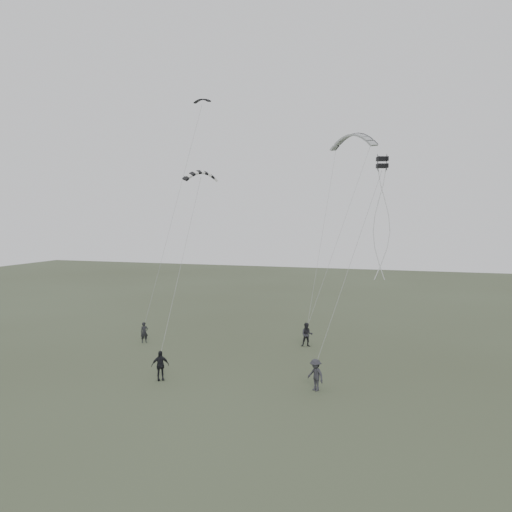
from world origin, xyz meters
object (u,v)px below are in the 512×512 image
(flyer_right, at_px, (307,335))
(kite_box, at_px, (382,162))
(flyer_left, at_px, (144,332))
(kite_striped, at_px, (201,172))
(flyer_far, at_px, (316,375))
(kite_pale_large, at_px, (353,135))
(flyer_center, at_px, (160,365))
(kite_dark_small, at_px, (202,99))

(flyer_right, xyz_separation_m, kite_box, (5.78, -5.01, 12.62))
(flyer_left, height_order, kite_striped, kite_striped)
(flyer_far, relative_size, kite_pale_large, 0.43)
(flyer_right, distance_m, kite_box, 14.76)
(flyer_center, relative_size, flyer_far, 0.99)
(flyer_center, bearing_deg, kite_pale_large, 23.66)
(kite_dark_small, height_order, kite_striped, kite_dark_small)
(flyer_left, height_order, flyer_far, flyer_far)
(flyer_center, bearing_deg, kite_box, -12.21)
(kite_pale_large, height_order, kite_striped, kite_pale_large)
(flyer_right, height_order, kite_striped, kite_striped)
(flyer_right, distance_m, kite_pale_large, 17.51)
(flyer_far, height_order, kite_striped, kite_striped)
(kite_box, bearing_deg, kite_striped, 151.58)
(kite_pale_large, bearing_deg, flyer_far, -64.56)
(flyer_far, distance_m, kite_pale_large, 22.59)
(kite_striped, bearing_deg, flyer_far, -73.69)
(kite_pale_large, distance_m, kite_striped, 14.05)
(kite_pale_large, relative_size, kite_striped, 1.65)
(kite_dark_small, relative_size, kite_pale_large, 0.35)
(flyer_center, height_order, kite_striped, kite_striped)
(flyer_right, height_order, kite_box, kite_box)
(flyer_far, bearing_deg, kite_striped, -177.55)
(kite_striped, bearing_deg, flyer_left, 139.91)
(flyer_right, distance_m, kite_striped, 15.00)
(kite_pale_large, bearing_deg, flyer_right, -87.88)
(flyer_center, height_order, kite_dark_small, kite_dark_small)
(kite_box, bearing_deg, flyer_left, 153.98)
(flyer_far, distance_m, kite_box, 13.86)
(kite_pale_large, bearing_deg, flyer_center, -94.14)
(flyer_left, relative_size, flyer_far, 0.89)
(flyer_left, distance_m, kite_dark_small, 20.22)
(flyer_center, relative_size, kite_pale_large, 0.43)
(kite_dark_small, height_order, kite_box, kite_dark_small)
(flyer_center, height_order, flyer_far, flyer_far)
(kite_pale_large, xyz_separation_m, kite_striped, (-10.32, -8.79, -3.66))
(flyer_far, xyz_separation_m, kite_pale_large, (0.13, 15.70, 16.24))
(flyer_center, bearing_deg, flyer_far, -30.13)
(flyer_right, bearing_deg, flyer_center, -135.19)
(kite_striped, relative_size, kite_box, 3.62)
(flyer_right, height_order, flyer_center, flyer_right)
(flyer_left, height_order, kite_box, kite_box)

